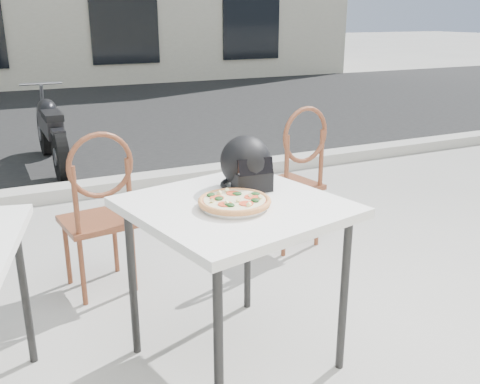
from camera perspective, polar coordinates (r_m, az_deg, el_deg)
name	(u,v)px	position (r m, az deg, el deg)	size (l,w,h in m)	color
ground	(332,343)	(2.92, 9.81, -15.62)	(80.00, 80.00, 0.00)	#9C9A94
street_asphalt	(87,118)	(9.21, -16.03, 7.59)	(30.00, 8.00, 0.00)	black
curb	(159,179)	(5.39, -8.61, 1.36)	(30.00, 0.25, 0.12)	#AAA89F
cafe_table_main	(236,218)	(2.42, -0.48, -2.80)	(1.03, 1.03, 0.82)	silver
plate	(235,206)	(2.33, -0.58, -1.48)	(0.33, 0.33, 0.02)	white
pizza	(235,201)	(2.32, -0.59, -0.96)	(0.39, 0.39, 0.04)	#D1894C
helmet	(246,165)	(2.57, 0.68, 2.90)	(0.26, 0.27, 0.25)	black
cafe_chair_main	(295,170)	(3.78, 5.86, 2.33)	(0.47, 0.47, 1.05)	brown
cafe_chair_side	(99,205)	(3.22, -14.82, -1.35)	(0.44, 0.44, 1.02)	brown
motorcycle	(51,133)	(6.25, -19.52, 5.99)	(0.46, 1.78, 0.88)	black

